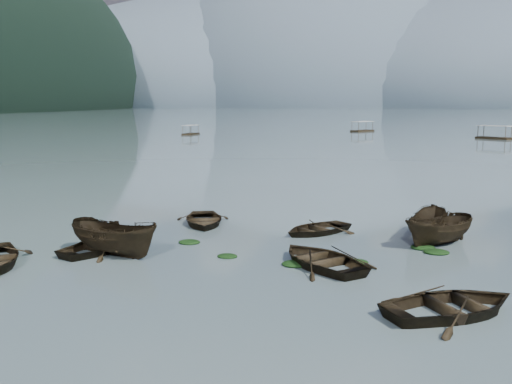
# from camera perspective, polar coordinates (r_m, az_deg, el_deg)

# --- Properties ---
(ground_plane) EXTENTS (2400.00, 2400.00, 0.00)m
(ground_plane) POSITION_cam_1_polar(r_m,az_deg,el_deg) (20.66, -5.61, -10.66)
(ground_plane) COLOR slate
(haze_mtn_a) EXTENTS (520.00, 520.00, 280.00)m
(haze_mtn_a) POSITION_cam_1_polar(r_m,az_deg,el_deg) (956.30, -6.65, 8.50)
(haze_mtn_a) COLOR #475666
(haze_mtn_a) RESTS_ON ground
(haze_mtn_b) EXTENTS (520.00, 520.00, 340.00)m
(haze_mtn_b) POSITION_cam_1_polar(r_m,az_deg,el_deg) (921.11, 5.53, 8.50)
(haze_mtn_b) COLOR #475666
(haze_mtn_b) RESTS_ON ground
(haze_mtn_c) EXTENTS (520.00, 520.00, 260.00)m
(haze_mtn_c) POSITION_cam_1_polar(r_m,az_deg,el_deg) (928.64, 18.06, 8.11)
(haze_mtn_c) COLOR #475666
(haze_mtn_c) RESTS_ON ground
(rowboat_1) EXTENTS (4.74, 5.29, 0.90)m
(rowboat_1) POSITION_cam_1_polar(r_m,az_deg,el_deg) (27.92, -15.06, -5.71)
(rowboat_1) COLOR black
(rowboat_1) RESTS_ON ground
(rowboat_2) EXTENTS (5.30, 3.57, 1.92)m
(rowboat_2) POSITION_cam_1_polar(r_m,az_deg,el_deg) (27.02, -13.89, -6.15)
(rowboat_2) COLOR black
(rowboat_2) RESTS_ON ground
(rowboat_3) EXTENTS (5.75, 5.93, 1.00)m
(rowboat_3) POSITION_cam_1_polar(r_m,az_deg,el_deg) (24.75, 6.59, -7.34)
(rowboat_3) COLOR black
(rowboat_3) RESTS_ON ground
(rowboat_4) EXTENTS (5.99, 5.47, 1.01)m
(rowboat_4) POSITION_cam_1_polar(r_m,az_deg,el_deg) (20.31, 19.05, -11.48)
(rowboat_4) COLOR black
(rowboat_4) RESTS_ON ground
(rowboat_5) EXTENTS (4.43, 4.39, 1.75)m
(rowboat_5) POSITION_cam_1_polar(r_m,az_deg,el_deg) (29.42, 17.81, -5.08)
(rowboat_5) COLOR black
(rowboat_5) RESTS_ON ground
(rowboat_6) EXTENTS (4.29, 5.16, 0.92)m
(rowboat_6) POSITION_cam_1_polar(r_m,az_deg,el_deg) (32.83, -5.28, -3.25)
(rowboat_6) COLOR black
(rowboat_6) RESTS_ON ground
(rowboat_7) EXTENTS (5.02, 5.09, 0.86)m
(rowboat_7) POSITION_cam_1_polar(r_m,az_deg,el_deg) (30.77, 6.08, -4.09)
(rowboat_7) COLOR black
(rowboat_7) RESTS_ON ground
(rowboat_8) EXTENTS (2.91, 4.52, 1.64)m
(rowboat_8) POSITION_cam_1_polar(r_m,az_deg,el_deg) (30.85, 16.62, -4.38)
(rowboat_8) COLOR black
(rowboat_8) RESTS_ON ground
(weed_clump_1) EXTENTS (0.93, 0.74, 0.20)m
(weed_clump_1) POSITION_cam_1_polar(r_m,az_deg,el_deg) (25.96, -2.88, -6.51)
(weed_clump_1) COLOR black
(weed_clump_1) RESTS_ON ground
(weed_clump_2) EXTENTS (1.19, 0.95, 0.26)m
(weed_clump_2) POSITION_cam_1_polar(r_m,az_deg,el_deg) (24.68, 3.96, -7.35)
(weed_clump_2) COLOR black
(weed_clump_2) RESTS_ON ground
(weed_clump_3) EXTENTS (0.95, 0.80, 0.21)m
(weed_clump_3) POSITION_cam_1_polar(r_m,az_deg,el_deg) (25.39, 10.11, -7.00)
(weed_clump_3) COLOR black
(weed_clump_3) RESTS_ON ground
(weed_clump_4) EXTENTS (1.18, 0.94, 0.24)m
(weed_clump_4) POSITION_cam_1_polar(r_m,az_deg,el_deg) (27.83, 17.60, -5.87)
(weed_clump_4) COLOR black
(weed_clump_4) RESTS_ON ground
(weed_clump_6) EXTENTS (1.10, 0.91, 0.23)m
(weed_clump_6) POSITION_cam_1_polar(r_m,az_deg,el_deg) (28.61, -6.68, -5.10)
(weed_clump_6) COLOR black
(weed_clump_6) RESTS_ON ground
(weed_clump_7) EXTENTS (1.15, 0.92, 0.25)m
(weed_clump_7) POSITION_cam_1_polar(r_m,az_deg,el_deg) (28.48, 16.34, -5.47)
(weed_clump_7) COLOR black
(weed_clump_7) RESTS_ON ground
(pontoon_left) EXTENTS (2.80, 5.39, 1.98)m
(pontoon_left) POSITION_cam_1_polar(r_m,az_deg,el_deg) (124.28, -6.55, 5.72)
(pontoon_left) COLOR black
(pontoon_left) RESTS_ON ground
(pontoon_centre) EXTENTS (5.83, 6.27, 2.32)m
(pontoon_centre) POSITION_cam_1_polar(r_m,az_deg,el_deg) (139.13, 10.58, 5.97)
(pontoon_centre) COLOR black
(pontoon_centre) RESTS_ON ground
(pontoon_right) EXTENTS (6.53, 6.22, 2.44)m
(pontoon_right) POSITION_cam_1_polar(r_m,az_deg,el_deg) (117.84, 22.70, 4.91)
(pontoon_right) COLOR black
(pontoon_right) RESTS_ON ground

